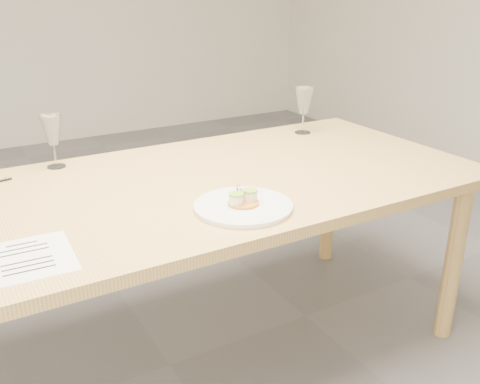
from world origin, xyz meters
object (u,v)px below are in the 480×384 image
recipe_sheet (33,257)px  dining_table (160,207)px  wine_glass_1 (52,131)px  wine_glass_2 (304,101)px  dinner_plate (243,205)px

recipe_sheet → dining_table: bearing=34.7°
wine_glass_1 → dining_table: bearing=-58.8°
wine_glass_1 → wine_glass_2: (1.12, -0.07, 0.01)m
recipe_sheet → wine_glass_2: size_ratio=1.22×
recipe_sheet → wine_glass_2: 1.49m
wine_glass_1 → wine_glass_2: bearing=-3.6°
dining_table → recipe_sheet: size_ratio=9.25×
dining_table → recipe_sheet: bearing=-147.8°
dining_table → recipe_sheet: recipe_sheet is taller
dinner_plate → wine_glass_2: (0.70, 0.64, 0.14)m
wine_glass_1 → wine_glass_2: wine_glass_2 is taller
dining_table → wine_glass_1: 0.53m
wine_glass_2 → dinner_plate: bearing=-137.6°
dining_table → recipe_sheet: 0.56m
dinner_plate → dining_table: bearing=118.9°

